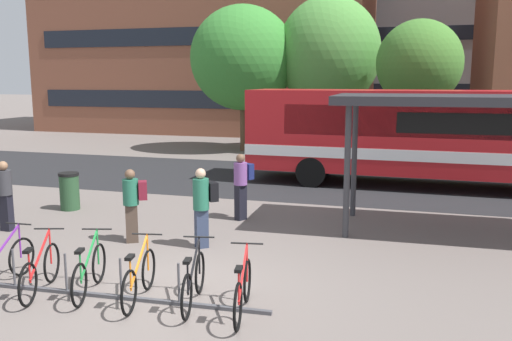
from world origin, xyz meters
The scene contains 21 objects.
ground centered at (0.00, 0.00, 0.00)m, with size 200.00×200.00×0.00m, color #6B605B.
bus_lane_asphalt centered at (0.00, 10.56, 0.00)m, with size 80.00×7.20×0.01m, color #232326.
city_bus centered at (4.28, 10.56, 1.78)m, with size 12.07×2.79×3.20m.
bike_rack centered at (-1.66, -0.63, 0.09)m, with size 7.02×0.42×0.70m.
parked_bicycle_purple_2 centered at (-2.95, -0.62, 0.38)m, with size 0.52×1.72×0.99m.
parked_bicycle_red_3 centered at (-2.09, -0.73, 0.38)m, with size 0.66×1.66×0.99m.
parked_bicycle_green_4 centered at (-1.28, -0.52, 0.38)m, with size 0.63×1.67×0.99m.
parked_bicycle_orange_5 centered at (-0.34, -0.56, 0.38)m, with size 0.53×1.70×0.99m.
parked_bicycle_black_6 centered at (0.56, -0.46, 0.38)m, with size 0.54×1.70×0.99m.
parked_bicycle_red_7 centered at (1.42, -0.58, 0.38)m, with size 0.52×1.71×0.99m.
transit_shelter centered at (5.23, 5.04, 2.99)m, with size 6.56×3.00×3.19m.
commuter_navy_pack_0 centered at (-0.33, 4.80, 0.99)m, with size 0.53×0.61×1.70m.
commuter_red_pack_2 centered at (-5.40, 2.26, 0.96)m, with size 0.52×0.34×1.67m.
commuter_maroon_pack_3 centered at (-2.02, 2.29, 0.94)m, with size 0.61×0.53×1.63m.
commuter_black_pack_4 centered at (-0.41, 2.37, 0.99)m, with size 0.60×0.57×1.72m.
trash_bin centered at (-5.20, 4.49, 0.52)m, with size 0.55×0.55×1.03m.
street_tree_0 centered at (3.92, 16.30, 4.21)m, with size 3.61×3.61×6.07m.
street_tree_2 centered at (-4.37, 17.65, 4.58)m, with size 5.18×5.18×7.14m.
street_tree_3 centered at (-0.28, 18.51, 4.81)m, with size 4.99×4.99×7.52m.
building_left_wing centered at (-10.33, 28.83, 7.71)m, with size 22.22×10.99×15.42m.
building_centre_block centered at (0.76, 43.44, 8.89)m, with size 17.93×12.60×17.79m.
Camera 1 is at (3.77, -7.91, 3.55)m, focal length 37.59 mm.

